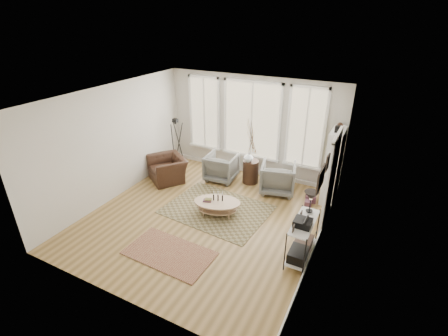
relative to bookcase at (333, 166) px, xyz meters
The scene contains 17 objects.
room 3.30m from the bookcase, 137.70° to the right, with size 5.50×5.54×2.90m.
bay_window 2.57m from the bookcase, 168.63° to the left, with size 4.14×0.12×2.24m.
door 1.10m from the bookcase, 82.91° to the right, with size 0.09×1.06×2.22m.
bookcase is the anchor object (origin of this frame).
low_shelf 2.56m from the bookcase, 91.28° to the right, with size 0.38×1.08×1.30m.
wall_art 2.66m from the bookcase, 86.75° to the right, with size 0.04×0.88×0.44m.
rug_main 3.10m from the bookcase, 142.55° to the right, with size 2.45×1.83×0.01m, color brown.
rug_runner 4.50m from the bookcase, 123.67° to the right, with size 1.78×0.99×0.01m, color maroon.
coffee_table 3.06m from the bookcase, 139.05° to the right, with size 1.28×1.02×0.51m.
armchair_left 3.07m from the bookcase, behind, with size 0.83×0.86×0.78m, color slate.
armchair_right 1.45m from the bookcase, 169.91° to the right, with size 0.89×0.91×0.83m, color slate.
side_table 2.18m from the bookcase, behind, with size 0.45×0.45×1.88m.
vase 2.24m from the bookcase, behind, with size 0.27×0.27×0.28m, color silver.
accent_chair 4.54m from the bookcase, 166.98° to the right, with size 1.06×0.93×0.69m, color #362016.
tripod_camera 4.69m from the bookcase, behind, with size 0.54×0.54×1.54m.
book_stack_near 0.99m from the bookcase, 140.75° to the right, with size 0.24×0.31×0.20m, color maroon.
book_stack_far 1.12m from the bookcase, 124.48° to the right, with size 0.17×0.21×0.14m, color maroon.
Camera 1 is at (3.34, -5.54, 4.43)m, focal length 26.00 mm.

